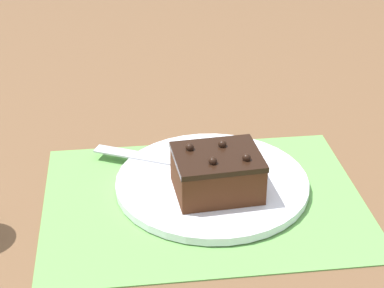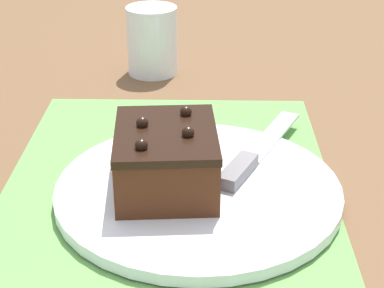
# 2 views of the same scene
# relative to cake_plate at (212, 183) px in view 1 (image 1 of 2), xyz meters

# --- Properties ---
(ground_plane) EXTENTS (3.00, 3.00, 0.00)m
(ground_plane) POSITION_rel_cake_plate_xyz_m (-0.02, -0.03, -0.01)
(ground_plane) COLOR brown
(placemat_woven) EXTENTS (0.46, 0.34, 0.00)m
(placemat_woven) POSITION_rel_cake_plate_xyz_m (-0.02, -0.03, -0.01)
(placemat_woven) COLOR #609E4C
(placemat_woven) RESTS_ON ground_plane
(cake_plate) EXTENTS (0.29, 0.29, 0.01)m
(cake_plate) POSITION_rel_cake_plate_xyz_m (0.00, 0.00, 0.00)
(cake_plate) COLOR white
(cake_plate) RESTS_ON placemat_woven
(chocolate_cake) EXTENTS (0.13, 0.11, 0.07)m
(chocolate_cake) POSITION_rel_cake_plate_xyz_m (0.00, -0.03, 0.04)
(chocolate_cake) COLOR #472614
(chocolate_cake) RESTS_ON cake_plate
(serving_knife) EXTENTS (0.19, 0.10, 0.01)m
(serving_knife) POSITION_rel_cake_plate_xyz_m (-0.05, 0.05, 0.01)
(serving_knife) COLOR slate
(serving_knife) RESTS_ON cake_plate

